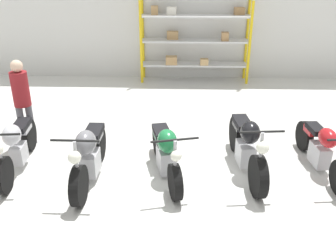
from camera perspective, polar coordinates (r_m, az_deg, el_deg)
The scene contains 9 objects.
ground_plane at distance 6.61m, azimuth -0.12°, elevation -6.97°, with size 30.00×30.00×0.00m, color silver.
back_wall at distance 11.53m, azimuth 0.95°, elevation 16.15°, with size 30.00×0.08×3.60m.
shelving_rack at distance 11.26m, azimuth 3.84°, elevation 13.04°, with size 3.20×0.63×2.36m.
motorcycle_silver at distance 7.01m, azimuth -22.11°, elevation -2.77°, with size 0.69×2.08×1.00m.
motorcycle_grey at distance 6.30m, azimuth -11.96°, elevation -4.31°, with size 0.71×2.01×1.06m.
motorcycle_green at distance 6.34m, azimuth -0.34°, elevation -3.93°, with size 0.82×2.01×1.00m.
motorcycle_black at distance 6.57m, azimuth 11.91°, elevation -2.99°, with size 0.68×2.21×1.10m.
motorcycle_red at distance 7.01m, azimuth 22.46°, elevation -3.24°, with size 0.63×2.09×0.95m.
person_browsing at distance 7.67m, azimuth -21.41°, elevation 4.22°, with size 0.45×0.45×1.72m.
Camera 1 is at (0.21, -5.65, 3.43)m, focal length 40.00 mm.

